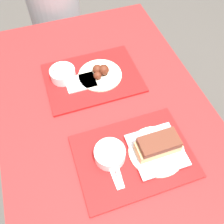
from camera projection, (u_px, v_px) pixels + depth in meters
ground_plane at (110, 179)px, 1.68m from camera, size 12.00×12.00×0.00m
picnic_table at (110, 131)px, 1.15m from camera, size 0.93×1.56×0.72m
picnic_bench_far at (69, 43)px, 1.92m from camera, size 0.89×0.28×0.42m
tray_near at (134, 156)px, 0.98m from camera, size 0.45×0.33×0.01m
tray_far at (92, 78)px, 1.22m from camera, size 0.45×0.33×0.01m
bowl_coleslaw_near at (110, 154)px, 0.95m from camera, size 0.12×0.12×0.05m
brisket_sandwich_plate at (157, 147)px, 0.96m from camera, size 0.22×0.22×0.09m
plastic_fork_near at (111, 169)px, 0.94m from camera, size 0.02×0.17×0.00m
plastic_knife_near at (116, 167)px, 0.95m from camera, size 0.03×0.17×0.00m
condiment_packet at (130, 138)px, 1.02m from camera, size 0.04×0.03×0.01m
bowl_coleslaw_far at (63, 74)px, 1.19m from camera, size 0.12×0.12×0.05m
wings_plate_far at (100, 73)px, 1.20m from camera, size 0.21×0.21×0.06m
napkin_far at (81, 82)px, 1.19m from camera, size 0.14×0.10×0.01m
person_seated_across at (54, 5)px, 1.64m from camera, size 0.34×0.34×0.65m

